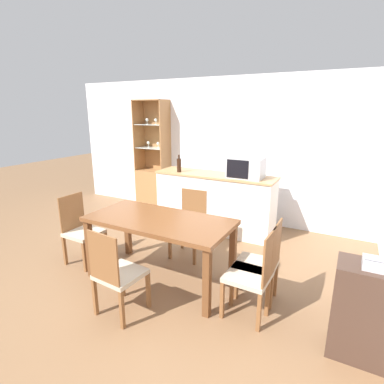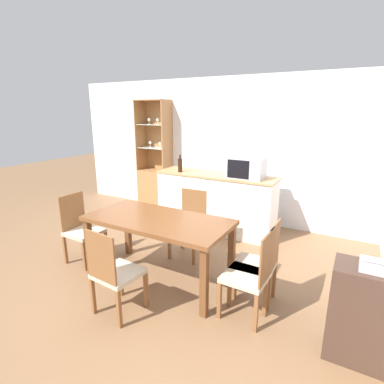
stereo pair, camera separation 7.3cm
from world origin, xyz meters
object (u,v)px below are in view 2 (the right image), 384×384
object	(u,v)px
microwave	(247,168)
display_cabinet	(156,179)
dining_chair_head_far	(189,225)
wine_bottle	(180,165)
dining_chair_head_near	(115,273)
telephone	(374,266)
dining_table	(158,226)
dining_chair_side_right_near	(250,275)
side_cabinet	(363,314)
dining_chair_side_left_near	(82,229)
dining_chair_side_right_far	(258,264)

from	to	relation	value
microwave	display_cabinet	bearing A→B (deg)	166.26
dining_chair_head_far	wine_bottle	xyz separation A→B (m)	(-0.69, 0.89, 0.64)
dining_chair_head_near	telephone	size ratio (longest dim) A/B	4.75
dining_chair_head_far	telephone	world-z (taller)	telephone
microwave	telephone	distance (m)	2.58
display_cabinet	dining_table	xyz separation A→B (m)	(1.67, -2.24, 0.07)
display_cabinet	dining_chair_side_right_near	bearing A→B (deg)	-39.79
dining_chair_head_near	side_cabinet	size ratio (longest dim) A/B	1.12
dining_table	microwave	xyz separation A→B (m)	(0.45, 1.72, 0.44)
dining_chair_side_left_near	dining_chair_side_right_far	world-z (taller)	same
wine_bottle	dining_chair_head_far	bearing A→B (deg)	-52.22
display_cabinet	dining_chair_head_near	distance (m)	3.41
dining_chair_side_right_near	microwave	size ratio (longest dim) A/B	1.72
dining_chair_head_far	dining_chair_side_right_far	distance (m)	1.32
microwave	wine_bottle	bearing A→B (deg)	-174.64
dining_chair_side_left_near	microwave	bearing A→B (deg)	139.57
wine_bottle	telephone	distance (m)	3.37
dining_table	dining_chair_side_right_near	distance (m)	1.20
dining_chair_side_left_near	dining_chair_head_near	xyz separation A→B (m)	(1.16, -0.61, 0.00)
microwave	dining_chair_side_right_far	bearing A→B (deg)	-65.79
dining_chair_head_near	dining_chair_side_right_far	distance (m)	1.45
dining_chair_side_left_near	dining_chair_head_far	bearing A→B (deg)	126.93
display_cabinet	dining_chair_head_far	bearing A→B (deg)	-42.12
dining_chair_side_right_far	telephone	xyz separation A→B (m)	(0.96, -0.33, 0.41)
dining_chair_side_right_far	microwave	xyz separation A→B (m)	(-0.72, 1.60, 0.68)
dining_chair_head_far	side_cabinet	size ratio (longest dim) A/B	1.12
dining_chair_side_right_near	dining_chair_side_left_near	bearing A→B (deg)	92.01
dining_chair_side_right_far	telephone	bearing A→B (deg)	-109.81
dining_chair_side_left_near	side_cabinet	world-z (taller)	dining_chair_side_left_near
wine_bottle	side_cabinet	world-z (taller)	wine_bottle
display_cabinet	side_cabinet	bearing A→B (deg)	-32.58
dining_chair_head_far	microwave	size ratio (longest dim) A/B	1.72
dining_chair_head_far	dining_chair_side_right_far	bearing A→B (deg)	149.59
dining_chair_side_left_near	wine_bottle	distance (m)	1.91
dining_chair_head_near	dining_chair_side_right_near	xyz separation A→B (m)	(1.17, 0.61, 0.00)
dining_chair_side_right_far	wine_bottle	xyz separation A→B (m)	(-1.86, 1.49, 0.64)
dining_chair_side_left_near	side_cabinet	distance (m)	3.29
dining_chair_side_right_near	dining_chair_side_right_far	bearing A→B (deg)	2.07
dining_chair_side_right_far	side_cabinet	size ratio (longest dim) A/B	1.12
dining_chair_head_near	wine_bottle	bearing A→B (deg)	110.61
dining_chair_side_right_near	wine_bottle	distance (m)	2.62
dining_chair_head_near	dining_chair_side_right_near	size ratio (longest dim) A/B	1.00
side_cabinet	dining_chair_head_near	bearing A→B (deg)	-165.53
dining_chair_head_far	dining_chair_side_right_near	distance (m)	1.45
dining_chair_head_far	dining_chair_head_near	world-z (taller)	same
dining_chair_side_left_near	side_cabinet	size ratio (longest dim) A/B	1.12
dining_chair_head_far	telephone	xyz separation A→B (m)	(2.13, -0.93, 0.41)
display_cabinet	dining_chair_side_right_near	size ratio (longest dim) A/B	2.38
dining_chair_side_left_near	dining_chair_head_near	distance (m)	1.31
dining_table	telephone	bearing A→B (deg)	-5.47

